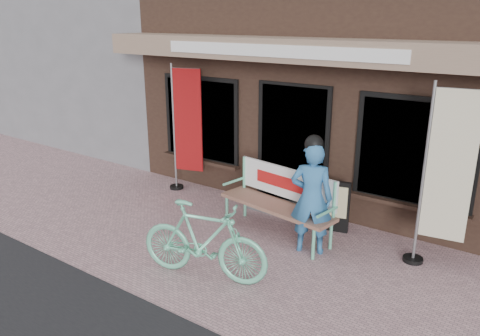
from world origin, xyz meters
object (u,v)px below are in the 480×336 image
Objects in this scene: nobori_red at (186,127)px; nobori_cream at (445,176)px; bench at (281,197)px; bicycle at (204,241)px; person at (311,196)px; menu_stand at (336,206)px.

nobori_cream is at bearing -20.43° from nobori_red.
bicycle is at bearing -86.01° from bench.
person is 0.93m from menu_stand.
nobori_cream reaches higher than bench.
menu_stand is at bearing 66.84° from person.
nobori_cream is (4.66, -0.31, 0.03)m from nobori_red.
bench is 0.90m from menu_stand.
bicycle is 2.39m from menu_stand.
bicycle reaches higher than menu_stand.
menu_stand is (0.67, 0.57, -0.19)m from bench.
bench is 1.15× the size of person.
bicycle is (-0.15, -1.67, -0.10)m from bench.
nobori_cream reaches higher than menu_stand.
nobori_cream is 3.01× the size of menu_stand.
person is at bearing -42.96° from bicycle.
menu_stand is at bearing -17.85° from nobori_red.
nobori_red is 4.67m from nobori_cream.
nobori_red is 3.23m from menu_stand.
nobori_red is at bearing 165.98° from menu_stand.
person is at bearing -167.51° from nobori_cream.
person is 0.71× the size of nobori_red.
nobori_cream is at bearing -63.76° from bicycle.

